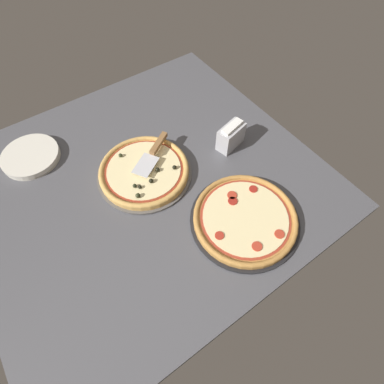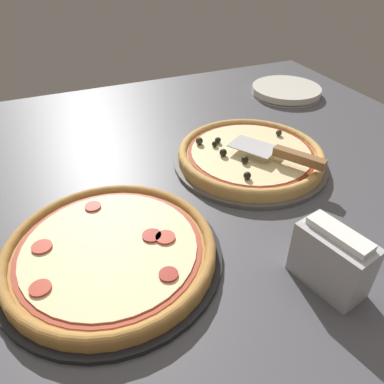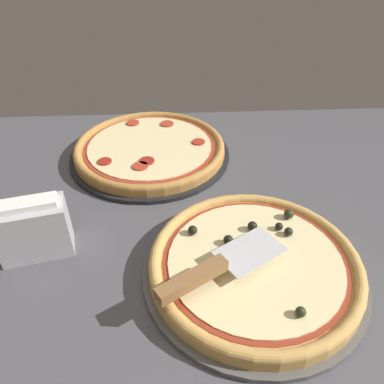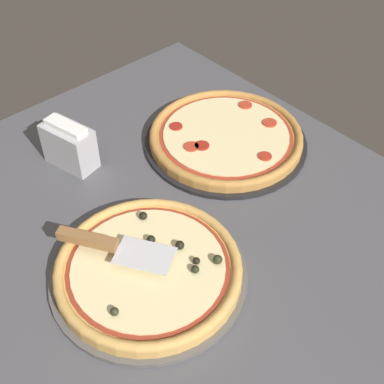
{
  "view_description": "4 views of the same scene",
  "coord_description": "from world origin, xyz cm",
  "px_view_note": "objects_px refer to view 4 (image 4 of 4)",
  "views": [
    {
      "loc": [
        25.26,
        67.57,
        95.94
      ],
      "look_at": [
        -10.18,
        17.22,
        3.0
      ],
      "focal_mm": 28.0,
      "sensor_mm": 36.0,
      "label": 1
    },
    {
      "loc": [
        -68.07,
        41.76,
        49.06
      ],
      "look_at": [
        -10.18,
        17.22,
        3.0
      ],
      "focal_mm": 35.0,
      "sensor_mm": 36.0,
      "label": 2
    },
    {
      "loc": [
        -13.57,
        -44.07,
        49.69
      ],
      "look_at": [
        -10.18,
        17.22,
        3.0
      ],
      "focal_mm": 35.0,
      "sensor_mm": 36.0,
      "label": 3
    },
    {
      "loc": [
        50.48,
        -37.6,
        82.53
      ],
      "look_at": [
        -10.18,
        17.22,
        3.0
      ],
      "focal_mm": 50.0,
      "sensor_mm": 36.0,
      "label": 4
    }
  ],
  "objects_px": {
    "napkin_holder": "(69,145)",
    "pizza_front": "(148,268)",
    "pizza_back": "(226,136)",
    "serving_spatula": "(102,243)"
  },
  "relations": [
    {
      "from": "napkin_holder",
      "to": "serving_spatula",
      "type": "bearing_deg",
      "value": -21.69
    },
    {
      "from": "serving_spatula",
      "to": "napkin_holder",
      "type": "height_order",
      "value": "napkin_holder"
    },
    {
      "from": "pizza_back",
      "to": "napkin_holder",
      "type": "relative_size",
      "value": 2.83
    },
    {
      "from": "pizza_front",
      "to": "serving_spatula",
      "type": "xyz_separation_m",
      "value": [
        -0.08,
        -0.04,
        0.03
      ]
    },
    {
      "from": "pizza_back",
      "to": "serving_spatula",
      "type": "height_order",
      "value": "serving_spatula"
    },
    {
      "from": "pizza_front",
      "to": "pizza_back",
      "type": "bearing_deg",
      "value": 115.7
    },
    {
      "from": "napkin_holder",
      "to": "pizza_front",
      "type": "bearing_deg",
      "value": -11.04
    },
    {
      "from": "pizza_back",
      "to": "serving_spatula",
      "type": "relative_size",
      "value": 1.71
    },
    {
      "from": "pizza_front",
      "to": "napkin_holder",
      "type": "xyz_separation_m",
      "value": [
        -0.38,
        0.07,
        0.03
      ]
    },
    {
      "from": "pizza_front",
      "to": "serving_spatula",
      "type": "bearing_deg",
      "value": -152.53
    }
  ]
}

